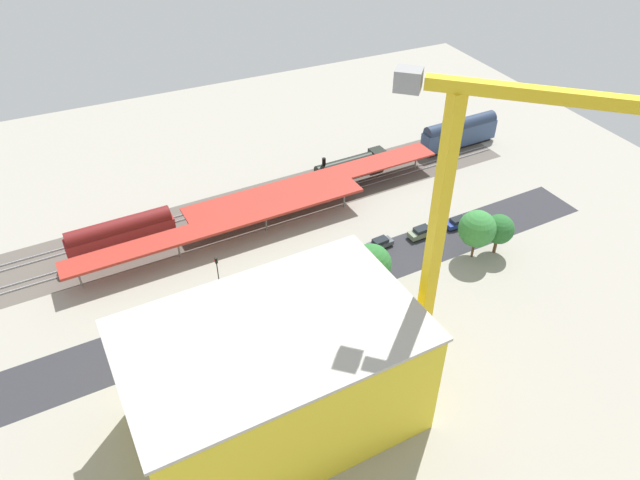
# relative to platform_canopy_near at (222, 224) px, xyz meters

# --- Properties ---
(ground_plane) EXTENTS (153.18, 153.18, 0.00)m
(ground_plane) POSITION_rel_platform_canopy_near_xyz_m (-11.47, 12.84, -3.91)
(ground_plane) COLOR #9E998C
(ground_plane) RESTS_ON ground
(rail_bed) EXTENTS (96.29, 18.29, 0.01)m
(rail_bed) POSITION_rel_platform_canopy_near_xyz_m (-11.47, -7.97, -3.91)
(rail_bed) COLOR #5B544C
(rail_bed) RESTS_ON ground
(street_asphalt) EXTENTS (96.07, 13.70, 0.01)m
(street_asphalt) POSITION_rel_platform_canopy_near_xyz_m (-11.47, 15.60, -3.91)
(street_asphalt) COLOR #2D2D33
(street_asphalt) RESTS_ON ground
(track_rails) EXTENTS (95.63, 11.87, 0.12)m
(track_rails) POSITION_rel_platform_canopy_near_xyz_m (-11.47, -7.97, -3.73)
(track_rails) COLOR #9E9EA8
(track_rails) RESTS_ON ground
(platform_canopy_near) EXTENTS (50.31, 6.81, 4.17)m
(platform_canopy_near) POSITION_rel_platform_canopy_near_xyz_m (0.00, 0.00, 0.00)
(platform_canopy_near) COLOR #A82D23
(platform_canopy_near) RESTS_ON ground
(platform_canopy_far) EXTENTS (48.87, 7.56, 3.85)m
(platform_canopy_far) POSITION_rel_platform_canopy_near_xyz_m (-19.37, -6.01, -0.26)
(platform_canopy_far) COLOR #A82D23
(platform_canopy_far) RESTS_ON ground
(locomotive) EXTENTS (16.13, 3.31, 4.89)m
(locomotive) POSITION_rel_platform_canopy_near_xyz_m (-29.68, -10.78, -2.17)
(locomotive) COLOR black
(locomotive) RESTS_ON ground
(passenger_coach) EXTENTS (17.42, 3.70, 6.27)m
(passenger_coach) POSITION_rel_platform_canopy_near_xyz_m (-53.99, -10.77, -0.60)
(passenger_coach) COLOR black
(passenger_coach) RESTS_ON ground
(freight_coach_far) EXTENTS (17.03, 3.74, 5.96)m
(freight_coach_far) POSITION_rel_platform_canopy_near_xyz_m (15.16, -5.17, -0.78)
(freight_coach_far) COLOR black
(freight_coach_far) RESTS_ON ground
(parked_car_0) EXTENTS (4.28, 1.83, 1.67)m
(parked_car_0) POSITION_rel_platform_canopy_near_xyz_m (-37.23, 12.39, -3.17)
(parked_car_0) COLOR black
(parked_car_0) RESTS_ON ground
(parked_car_1) EXTENTS (4.65, 2.08, 1.80)m
(parked_car_1) POSITION_rel_platform_canopy_near_xyz_m (-30.14, 12.16, -3.11)
(parked_car_1) COLOR black
(parked_car_1) RESTS_ON ground
(parked_car_2) EXTENTS (4.44, 2.19, 1.60)m
(parked_car_2) POSITION_rel_platform_canopy_near_xyz_m (-22.56, 11.71, -3.21)
(parked_car_2) COLOR black
(parked_car_2) RESTS_ON ground
(parked_car_3) EXTENTS (4.83, 2.18, 1.68)m
(parked_car_3) POSITION_rel_platform_canopy_near_xyz_m (-15.10, 12.21, -3.16)
(parked_car_3) COLOR black
(parked_car_3) RESTS_ON ground
(construction_building) EXTENTS (31.65, 20.51, 14.83)m
(construction_building) POSITION_rel_platform_canopy_near_xyz_m (4.74, 35.05, 3.50)
(construction_building) COLOR yellow
(construction_building) RESTS_ON ground
(construction_roof_slab) EXTENTS (32.27, 21.13, 0.40)m
(construction_roof_slab) POSITION_rel_platform_canopy_near_xyz_m (4.74, 35.05, 11.12)
(construction_roof_slab) COLOR #B7B2A8
(construction_roof_slab) RESTS_ON construction_building
(tower_crane) EXTENTS (19.10, 17.13, 39.34)m
(tower_crane) POSITION_rel_platform_canopy_near_xyz_m (-15.12, 36.72, 18.82)
(tower_crane) COLOR gray
(tower_crane) RESTS_ON ground
(box_truck_0) EXTENTS (9.40, 3.42, 3.57)m
(box_truck_0) POSITION_rel_platform_canopy_near_xyz_m (6.21, 20.85, -2.17)
(box_truck_0) COLOR black
(box_truck_0) RESTS_ON ground
(street_tree_0) EXTENTS (5.82, 5.82, 8.38)m
(street_tree_0) POSITION_rel_platform_canopy_near_xyz_m (-34.61, 20.00, 1.55)
(street_tree_0) COLOR brown
(street_tree_0) RESTS_ON ground
(street_tree_1) EXTENTS (4.86, 4.86, 7.03)m
(street_tree_1) POSITION_rel_platform_canopy_near_xyz_m (-10.86, 21.50, 0.65)
(street_tree_1) COLOR brown
(street_tree_1) RESTS_ON ground
(street_tree_2) EXTENTS (6.06, 6.06, 7.90)m
(street_tree_2) POSITION_rel_platform_canopy_near_xyz_m (-16.02, 19.86, 0.95)
(street_tree_2) COLOR brown
(street_tree_2) RESTS_ON ground
(street_tree_3) EXTENTS (4.73, 4.73, 6.96)m
(street_tree_3) POSITION_rel_platform_canopy_near_xyz_m (-38.49, 20.66, 0.66)
(street_tree_3) COLOR brown
(street_tree_3) RESTS_ON ground
(street_tree_4) EXTENTS (4.53, 4.53, 7.39)m
(street_tree_4) POSITION_rel_platform_canopy_near_xyz_m (-15.45, 19.61, 1.18)
(street_tree_4) COLOR brown
(street_tree_4) RESTS_ON ground
(street_tree_5) EXTENTS (4.67, 4.67, 7.57)m
(street_tree_5) POSITION_rel_platform_canopy_near_xyz_m (8.26, 20.94, 1.28)
(street_tree_5) COLOR brown
(street_tree_5) RESTS_ON ground
(traffic_light) EXTENTS (0.50, 0.36, 6.40)m
(traffic_light) POSITION_rel_platform_canopy_near_xyz_m (4.15, 10.84, 0.34)
(traffic_light) COLOR #333333
(traffic_light) RESTS_ON ground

